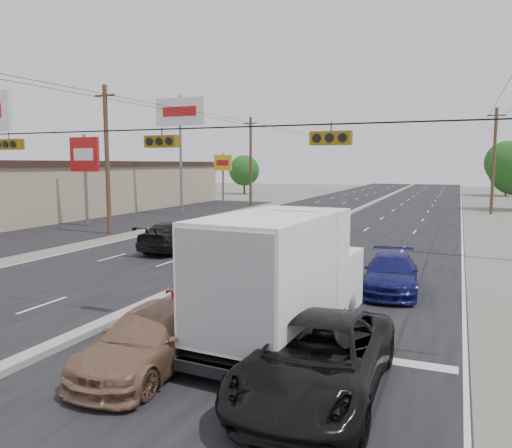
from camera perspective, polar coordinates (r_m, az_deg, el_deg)
The scene contains 23 objects.
ground at distance 16.50m, azimuth -14.71°, elevation -10.26°, with size 200.00×200.00×0.00m, color #606356.
road_surface at distance 43.88m, azimuth 9.44°, elevation 0.54°, with size 20.00×160.00×0.02m, color black.
center_median at distance 43.87m, azimuth 9.44°, elevation 0.67°, with size 0.50×160.00×0.20m, color gray.
strip_mall at distance 51.78m, azimuth -21.30°, elevation 3.68°, with size 12.00×42.00×4.60m, color tan.
parking_lot at distance 46.25m, azimuth -13.04°, elevation 0.78°, with size 10.00×42.00×0.02m, color black.
utility_pole_left_b at distance 35.30m, azimuth -16.66°, elevation 7.12°, with size 1.60×0.30×10.00m.
utility_pole_left_c at distance 57.00m, azimuth -0.62°, elevation 7.23°, with size 1.60×0.30×10.00m.
utility_pole_right_c at distance 52.64m, azimuth 25.54°, elevation 6.58°, with size 1.60×0.30×10.00m.
traffic_signals at distance 14.99m, azimuth -11.02°, elevation 9.41°, with size 25.00×0.30×0.54m.
pole_sign_mid at distance 40.49m, azimuth -18.99°, elevation 6.98°, with size 2.60×0.25×7.00m.
pole_sign_billboard at distance 47.33m, azimuth -8.67°, elevation 11.77°, with size 5.00×0.25×11.00m.
pole_sign_far at distance 58.44m, azimuth -3.80°, elevation 6.52°, with size 2.20×0.25×6.00m.
tree_left_far at distance 79.13m, azimuth -1.35°, elevation 6.13°, with size 4.80×4.80×6.12m.
tree_right_far at distance 82.80m, azimuth 26.80°, elevation 6.29°, with size 6.40×6.40×8.16m.
box_truck at distance 13.27m, azimuth 3.15°, elevation -6.11°, with size 2.96×7.16×3.55m.
tan_sedan at distance 12.30m, azimuth -11.92°, elevation -12.80°, with size 1.94×4.78×1.39m, color brown.
red_sedan at distance 18.46m, azimuth -3.33°, elevation -5.78°, with size 1.60×4.59×1.51m, color #9F090D.
black_suv at distance 10.77m, azimuth 7.00°, elevation -15.06°, with size 2.62×5.68×1.58m, color black.
queue_car_a at distance 25.55m, azimuth 6.99°, elevation -2.32°, with size 1.73×4.29×1.46m, color black.
queue_car_b at distance 21.60m, azimuth 5.70°, elevation -4.17°, with size 1.41×4.05×1.34m, color silver.
queue_car_d at distance 19.56m, azimuth 15.18°, elevation -5.49°, with size 1.93×4.74×1.38m, color navy.
oncoming_near at distance 27.96m, azimuth -8.99°, elevation -1.38°, with size 2.28×5.60×1.63m, color black.
oncoming_far at distance 35.25m, azimuth 3.82°, elevation 0.33°, with size 2.56×5.55×1.54m, color #B8BBC0.
Camera 1 is at (9.56, -12.55, 4.81)m, focal length 35.00 mm.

